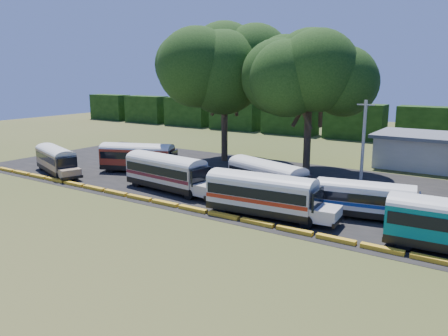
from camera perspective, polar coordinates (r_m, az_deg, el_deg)
The scene contains 13 objects.
ground at distance 36.00m, azimuth -6.96°, elevation -5.58°, with size 160.00×160.00×0.00m, color #2F4617.
asphalt_strip at distance 44.93m, azimuth 3.99°, elevation -1.91°, with size 64.00×24.00×0.02m, color black.
curb at distance 36.68m, azimuth -5.95°, elevation -4.97°, with size 53.70×0.45×0.30m.
treeline_backdrop at distance 77.68m, azimuth 16.69°, elevation 5.82°, with size 130.00×4.00×6.00m.
bus_beige at distance 52.00m, azimuth -21.07°, elevation 1.18°, with size 9.41×5.14×3.02m.
bus_red at distance 50.22m, azimuth -11.00°, elevation 1.59°, with size 10.20×6.04×3.29m.
bus_cream_west at distance 41.82m, azimuth -7.43°, elevation -0.31°, with size 10.72×3.62×3.46m.
bus_cream_east at distance 39.76m, azimuth 5.77°, elevation -1.10°, with size 10.14×5.42×3.25m.
bus_white_red at distance 34.00m, azimuth 5.22°, elevation -3.20°, with size 10.60×3.39×3.43m.
bus_white_blue at distance 35.24m, azimuth 18.21°, elevation -3.71°, with size 9.12×3.72×2.92m.
tree_west at distance 55.10m, azimuth 0.06°, elevation 13.89°, with size 12.66×12.66×17.25m.
tree_center at distance 48.73m, azimuth 11.19°, elevation 12.51°, with size 11.78×11.78×15.75m.
utility_pole at distance 42.86m, azimuth 17.71°, elevation 2.86°, with size 1.60×0.30×8.60m.
Camera 1 is at (22.43, -25.95, 10.94)m, focal length 35.00 mm.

